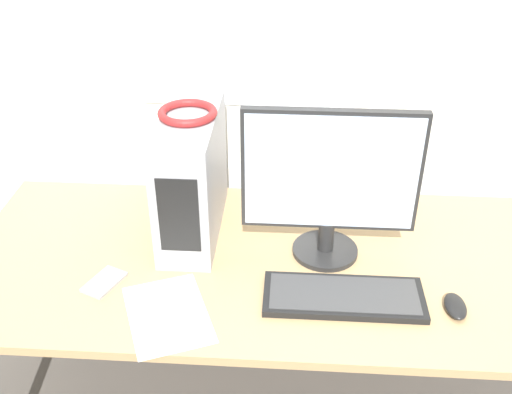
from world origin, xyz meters
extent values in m
cube|color=silver|center=(0.00, 0.96, 1.35)|extent=(8.00, 0.06, 2.70)
cube|color=tan|center=(0.00, 0.42, 0.69)|extent=(2.05, 0.83, 0.03)
cylinder|color=#99999E|center=(-0.94, 0.75, 0.34)|extent=(0.04, 0.04, 0.68)
cube|color=#9E9EA3|center=(-0.33, 0.57, 0.91)|extent=(0.17, 0.46, 0.40)
cube|color=black|center=(-0.33, 0.34, 0.91)|extent=(0.12, 0.00, 0.24)
torus|color=maroon|center=(-0.33, 0.57, 1.12)|extent=(0.18, 0.18, 0.03)
cylinder|color=black|center=(0.10, 0.46, 0.71)|extent=(0.20, 0.20, 0.02)
cylinder|color=black|center=(0.10, 0.46, 0.77)|extent=(0.05, 0.05, 0.10)
cube|color=black|center=(0.10, 0.46, 1.00)|extent=(0.52, 0.03, 0.38)
cube|color=silver|center=(0.10, 0.45, 1.00)|extent=(0.50, 0.00, 0.36)
cube|color=black|center=(0.15, 0.24, 0.72)|extent=(0.45, 0.18, 0.02)
cube|color=#383838|center=(0.15, 0.24, 0.73)|extent=(0.42, 0.15, 0.00)
ellipsoid|color=black|center=(0.45, 0.22, 0.72)|extent=(0.06, 0.11, 0.03)
cube|color=#99999E|center=(-0.55, 0.27, 0.71)|extent=(0.12, 0.15, 0.01)
cube|color=white|center=(-0.34, 0.15, 0.71)|extent=(0.31, 0.35, 0.00)
camera|label=1|loc=(-0.02, -1.06, 1.85)|focal=42.00mm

